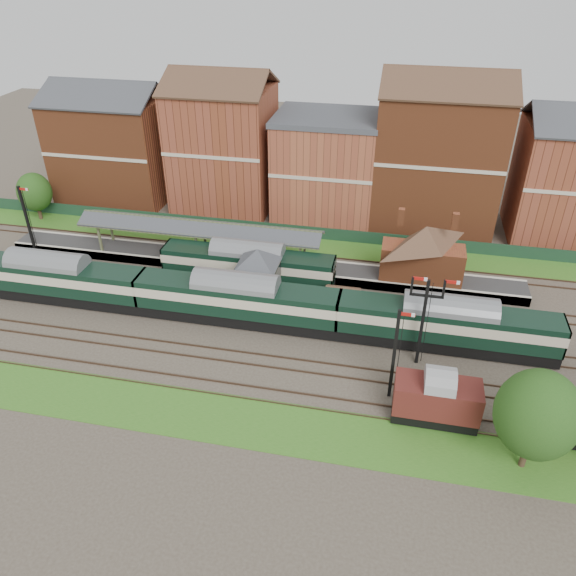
% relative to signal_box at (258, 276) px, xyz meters
% --- Properties ---
extents(ground, '(160.00, 160.00, 0.00)m').
position_rel_signal_box_xyz_m(ground, '(3.00, -3.25, -3.19)').
color(ground, '#473D33').
rests_on(ground, ground).
extents(grass_back, '(90.00, 4.50, 0.06)m').
position_rel_signal_box_xyz_m(grass_back, '(3.00, 12.75, -3.16)').
color(grass_back, '#2D6619').
rests_on(grass_back, ground).
extents(grass_front, '(90.00, 5.00, 0.06)m').
position_rel_signal_box_xyz_m(grass_front, '(3.00, -15.25, -3.16)').
color(grass_front, '#2D6619').
rests_on(grass_front, ground).
extents(fence, '(90.00, 0.12, 1.50)m').
position_rel_signal_box_xyz_m(fence, '(3.00, 14.75, -2.44)').
color(fence, '#193823').
rests_on(fence, ground).
extents(platform, '(55.00, 3.40, 1.00)m').
position_rel_signal_box_xyz_m(platform, '(-2.00, 6.50, -2.69)').
color(platform, '#2D2D2D').
rests_on(platform, ground).
extents(signal_box, '(5.40, 5.40, 6.00)m').
position_rel_signal_box_xyz_m(signal_box, '(0.00, 0.00, 0.00)').
color(signal_box, '#72805B').
rests_on(signal_box, ground).
extents(brick_hut, '(3.20, 2.64, 2.94)m').
position_rel_signal_box_xyz_m(brick_hut, '(8.00, 0.00, -2.00)').
color(brick_hut, brown).
rests_on(brick_hut, ground).
extents(station_building, '(8.10, 8.10, 5.90)m').
position_rel_signal_box_xyz_m(station_building, '(15.00, 6.50, 0.76)').
color(station_building, brown).
rests_on(station_building, platform).
extents(canopy, '(26.00, 3.89, 4.08)m').
position_rel_signal_box_xyz_m(canopy, '(-8.00, 6.50, 1.39)').
color(canopy, '#475132').
rests_on(canopy, platform).
extents(semaphore_bracket, '(3.60, 0.25, 8.18)m').
position_rel_signal_box_xyz_m(semaphore_bracket, '(15.04, -5.75, 1.44)').
color(semaphore_bracket, black).
rests_on(semaphore_bracket, ground).
extents(semaphore_platform_end, '(1.23, 0.25, 8.00)m').
position_rel_signal_box_xyz_m(semaphore_platform_end, '(-26.98, 4.75, 0.96)').
color(semaphore_platform_end, black).
rests_on(semaphore_platform_end, ground).
extents(semaphore_siding, '(1.23, 0.25, 8.00)m').
position_rel_signal_box_xyz_m(semaphore_siding, '(13.02, -10.25, 0.96)').
color(semaphore_siding, black).
rests_on(semaphore_siding, ground).
extents(town_backdrop, '(69.00, 10.00, 16.00)m').
position_rel_signal_box_xyz_m(town_backdrop, '(2.82, 21.75, 3.81)').
color(town_backdrop, brown).
rests_on(town_backdrop, ground).
extents(dmu_train, '(55.27, 2.90, 4.25)m').
position_rel_signal_box_xyz_m(dmu_train, '(-1.18, -3.25, -0.71)').
color(dmu_train, black).
rests_on(dmu_train, ground).
extents(platform_railcar, '(17.37, 2.74, 4.00)m').
position_rel_signal_box_xyz_m(platform_railcar, '(-1.91, 3.25, -0.85)').
color(platform_railcar, black).
rests_on(platform_railcar, ground).
extents(goods_van_a, '(6.07, 2.63, 3.68)m').
position_rel_signal_box_xyz_m(goods_van_a, '(16.29, -12.25, -1.10)').
color(goods_van_a, black).
rests_on(goods_van_a, ground).
extents(tree_far, '(5.33, 5.33, 7.77)m').
position_rel_signal_box_xyz_m(tree_far, '(22.07, -15.29, 1.51)').
color(tree_far, '#382619').
rests_on(tree_far, ground).
extents(tree_back, '(4.11, 4.11, 6.01)m').
position_rel_signal_box_xyz_m(tree_back, '(-31.58, 12.98, 0.44)').
color(tree_back, '#382619').
rests_on(tree_back, ground).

